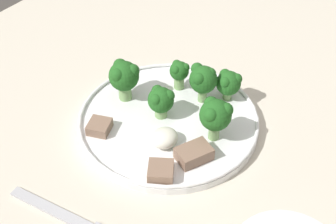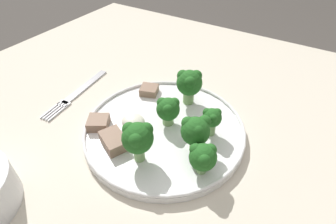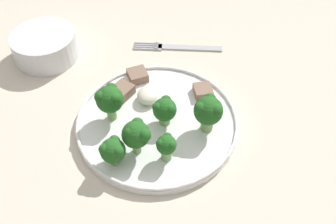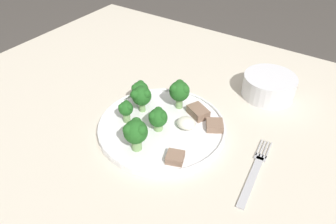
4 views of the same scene
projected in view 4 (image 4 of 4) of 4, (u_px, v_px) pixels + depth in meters
name	position (u px, v px, depth m)	size (l,w,h in m)	color
table	(154.00, 149.00, 0.84)	(1.19, 1.05, 0.76)	beige
dinner_plate	(162.00, 127.00, 0.74)	(0.29, 0.29, 0.02)	white
fork	(255.00, 172.00, 0.64)	(0.04, 0.19, 0.00)	#B2B2B7
cream_bowl	(269.00, 86.00, 0.84)	(0.13, 0.13, 0.06)	silver
broccoli_floret_near_rim_left	(140.00, 96.00, 0.75)	(0.05, 0.05, 0.07)	#7FA866
broccoli_floret_center_left	(158.00, 118.00, 0.71)	(0.04, 0.04, 0.05)	#7FA866
broccoli_floret_back_left	(179.00, 91.00, 0.76)	(0.05, 0.05, 0.07)	#7FA866
broccoli_floret_front_left	(140.00, 90.00, 0.79)	(0.04, 0.04, 0.05)	#7FA866
broccoli_floret_center_back	(126.00, 109.00, 0.73)	(0.03, 0.03, 0.05)	#7FA866
broccoli_floret_mid_cluster	(136.00, 132.00, 0.65)	(0.05, 0.05, 0.07)	#7FA866
meat_slice_front_slice	(198.00, 112.00, 0.76)	(0.06, 0.05, 0.02)	#846651
meat_slice_middle_slice	(215.00, 125.00, 0.73)	(0.05, 0.05, 0.02)	#846651
meat_slice_rear_slice	(175.00, 157.00, 0.65)	(0.04, 0.04, 0.02)	#846651
sauce_dollop	(186.00, 123.00, 0.73)	(0.04, 0.04, 0.02)	silver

